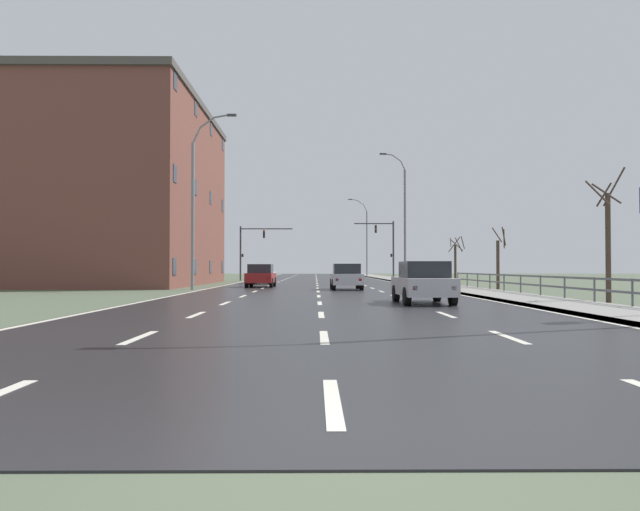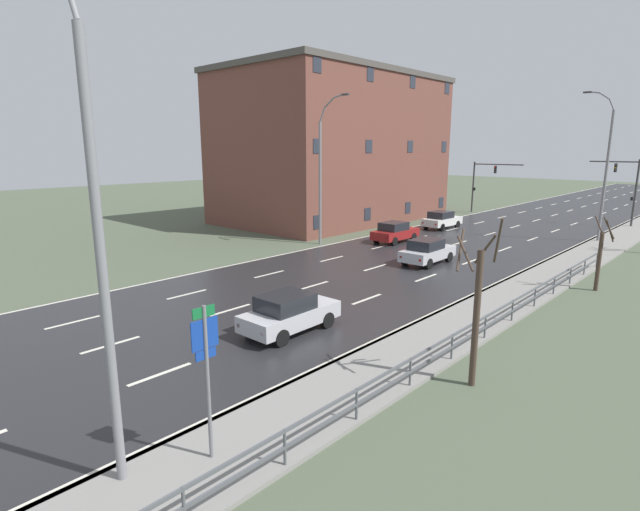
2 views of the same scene
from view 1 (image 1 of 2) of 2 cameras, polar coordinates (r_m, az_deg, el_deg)
ground_plane at (r=51.96m, az=-0.29°, el=-2.70°), size 160.00×160.00×0.12m
road_asphalt_strip at (r=63.95m, az=-0.33°, el=-2.35°), size 14.00×120.00×0.03m
sidewalk_right at (r=64.53m, az=7.18°, el=-2.29°), size 3.00×120.00×0.12m
guardrail at (r=27.11m, az=21.24°, el=-2.43°), size 0.07×33.35×1.00m
street_lamp_midground at (r=52.15m, az=7.97°, el=3.48°), size 2.28×0.24×11.27m
street_lamp_distant at (r=89.72m, az=4.37°, el=1.61°), size 2.89×0.24×11.66m
street_lamp_left_bank at (r=37.18m, az=-11.75°, el=4.87°), size 2.73×0.24×10.74m
traffic_signal_right at (r=61.86m, az=6.38°, el=1.26°), size 4.13×0.36×6.12m
traffic_signal_left at (r=62.37m, az=-6.61°, el=1.07°), size 5.49×0.36×5.62m
car_far_right at (r=22.48m, az=9.80°, el=-2.52°), size 1.89×4.13×1.57m
car_distant at (r=36.08m, az=2.52°, el=-2.01°), size 1.88×4.12×1.57m
car_near_left at (r=40.83m, az=-5.66°, el=-1.91°), size 1.88×4.12×1.57m
car_near_right at (r=49.23m, az=-5.54°, el=-1.78°), size 2.01×4.19×1.57m
brick_building at (r=49.99m, az=-18.78°, el=5.51°), size 13.89×22.26×14.16m
bare_tree_near at (r=25.49m, az=25.75°, el=1.34°), size 1.39×1.46×5.22m
bare_tree_mid at (r=38.35m, az=16.65°, el=-0.53°), size 0.95×0.81×3.84m
bare_tree_far at (r=50.46m, az=12.81°, el=-0.43°), size 1.37×1.48×3.91m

